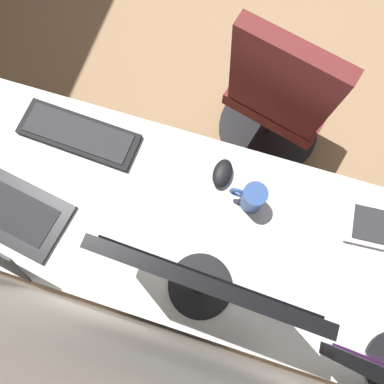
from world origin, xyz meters
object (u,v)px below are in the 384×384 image
Objects in this scene: laptop_leftmost at (0,225)px; coffee_mug at (252,197)px; mouse_main at (222,173)px; office_chair at (280,100)px; keyboard_main at (79,134)px; monitor_primary at (203,284)px; drawer_pedestal at (199,250)px.

laptop_leftmost is 0.79m from coffee_mug.
mouse_main is 0.61m from office_chair.
mouse_main is at bearing -179.23° from keyboard_main.
coffee_mug is at bearing 175.00° from keyboard_main.
monitor_primary is 0.68m from laptop_leftmost.
keyboard_main is 0.89m from office_chair.
mouse_main is 0.11× the size of office_chair.
drawer_pedestal is 0.66m from monitor_primary.
coffee_mug is (-0.12, -0.16, 0.44)m from drawer_pedestal.
coffee_mug is (-0.08, -0.30, -0.20)m from monitor_primary.
drawer_pedestal is 0.68m from keyboard_main.
drawer_pedestal is at bearing 88.20° from mouse_main.
office_chair is (-0.76, -0.89, -0.32)m from laptop_leftmost.
drawer_pedestal is at bearing -73.84° from monitor_primary.
keyboard_main is 4.10× the size of mouse_main.
office_chair is (-0.15, -0.51, -0.29)m from mouse_main.
coffee_mug is at bearing -104.25° from monitor_primary.
office_chair reaches higher than mouse_main.
keyboard_main is at bearing 0.77° from mouse_main.
drawer_pedestal is 1.40× the size of monitor_primary.
laptop_leftmost is at bearing 14.39° from drawer_pedestal.
monitor_primary is (-0.04, 0.14, 0.64)m from drawer_pedestal.
laptop_leftmost reaches higher than coffee_mug.
monitor_primary is 0.51× the size of office_chair.
mouse_main is 0.13m from coffee_mug.
mouse_main is (-0.01, -0.22, 0.40)m from drawer_pedestal.
office_chair is at bearing -97.27° from monitor_primary.
keyboard_main is (0.55, -0.36, -0.25)m from monitor_primary.
drawer_pedestal is 0.76m from laptop_leftmost.
office_chair is at bearing -93.48° from coffee_mug.
office_chair is (-0.15, -0.74, 0.11)m from drawer_pedestal.
office_chair reaches higher than laptop_leftmost.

